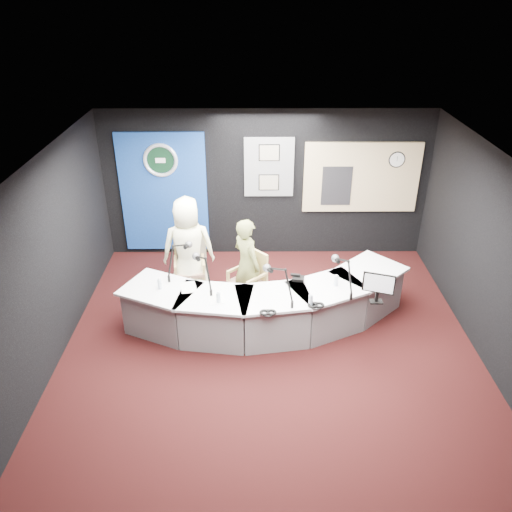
{
  "coord_description": "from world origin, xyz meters",
  "views": [
    {
      "loc": [
        -0.24,
        -5.96,
        4.78
      ],
      "look_at": [
        -0.2,
        0.8,
        1.1
      ],
      "focal_mm": 36.0,
      "sensor_mm": 36.0,
      "label": 1
    }
  ],
  "objects_px": {
    "armchair_right": "(247,282)",
    "person_man": "(188,248)",
    "broadcast_desk": "(266,305)",
    "person_woman": "(247,265)",
    "armchair_left": "(190,269)"
  },
  "relations": [
    {
      "from": "armchair_right",
      "to": "person_woman",
      "type": "xyz_separation_m",
      "value": [
        0.0,
        0.0,
        0.33
      ]
    },
    {
      "from": "broadcast_desk",
      "to": "person_woman",
      "type": "xyz_separation_m",
      "value": [
        -0.29,
        0.55,
        0.41
      ]
    },
    {
      "from": "armchair_left",
      "to": "person_man",
      "type": "height_order",
      "value": "person_man"
    },
    {
      "from": "armchair_left",
      "to": "broadcast_desk",
      "type": "bearing_deg",
      "value": -44.75
    },
    {
      "from": "armchair_right",
      "to": "person_man",
      "type": "xyz_separation_m",
      "value": [
        -0.96,
        0.4,
        0.42
      ]
    },
    {
      "from": "broadcast_desk",
      "to": "person_woman",
      "type": "distance_m",
      "value": 0.74
    },
    {
      "from": "armchair_right",
      "to": "person_woman",
      "type": "distance_m",
      "value": 0.33
    },
    {
      "from": "armchair_right",
      "to": "person_woman",
      "type": "height_order",
      "value": "person_woman"
    },
    {
      "from": "armchair_left",
      "to": "armchair_right",
      "type": "distance_m",
      "value": 1.04
    },
    {
      "from": "broadcast_desk",
      "to": "armchair_left",
      "type": "relative_size",
      "value": 4.71
    },
    {
      "from": "armchair_right",
      "to": "person_man",
      "type": "height_order",
      "value": "person_man"
    },
    {
      "from": "armchair_left",
      "to": "person_woman",
      "type": "distance_m",
      "value": 1.09
    },
    {
      "from": "armchair_left",
      "to": "person_man",
      "type": "bearing_deg",
      "value": 0.0
    },
    {
      "from": "person_man",
      "to": "armchair_right",
      "type": "bearing_deg",
      "value": 150.0
    },
    {
      "from": "person_woman",
      "to": "broadcast_desk",
      "type": "bearing_deg",
      "value": 171.39
    }
  ]
}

